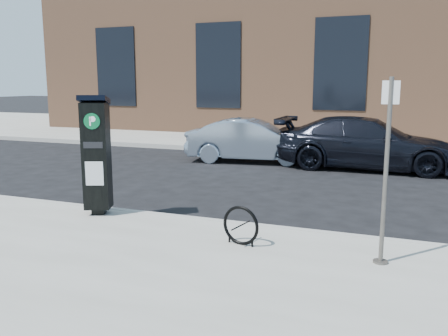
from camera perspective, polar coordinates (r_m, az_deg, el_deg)
The scene contains 10 objects.
ground at distance 7.57m, azimuth 1.02°, elevation -7.53°, with size 120.00×120.00×0.00m, color black.
sidewalk_far at distance 21.04m, azimuth 14.18°, elevation 3.84°, with size 60.00×12.00×0.15m, color gray.
curb_near at distance 7.53m, azimuth 0.97°, elevation -7.03°, with size 60.00×0.12×0.16m, color #9E9B93.
curb_far at distance 15.17m, azimuth 11.42°, elevation 1.57°, with size 60.00×0.12×0.16m, color #9E9B93.
building at distance 23.97m, azimuth 15.52°, elevation 14.29°, with size 28.00×10.05×8.25m.
parking_kiosk at distance 8.02m, azimuth -15.10°, elevation 1.64°, with size 0.57×0.54×1.97m.
sign_pole at distance 5.89m, azimuth 18.89°, elevation -0.63°, with size 0.20×0.18×2.23m.
bike_rack at distance 6.42m, azimuth 2.02°, elevation -6.95°, with size 0.54×0.15×0.54m.
car_silver at distance 13.94m, azimuth 3.47°, elevation 3.31°, with size 1.33×3.83×1.26m, color #8292A5.
car_dark at distance 13.37m, azimuth 16.81°, elevation 2.88°, with size 1.95×4.80×1.39m, color black.
Camera 1 is at (2.45, -6.78, 2.31)m, focal length 38.00 mm.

